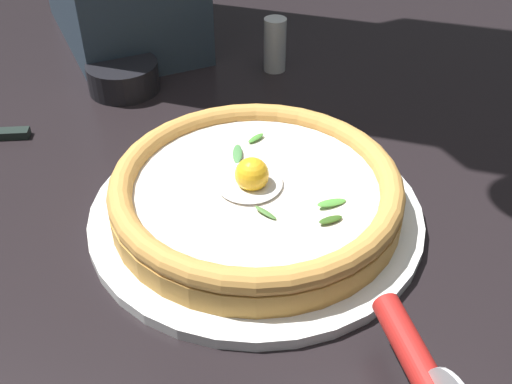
# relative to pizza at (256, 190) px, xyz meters

# --- Properties ---
(ground_plane) EXTENTS (2.40, 2.40, 0.03)m
(ground_plane) POSITION_rel_pizza_xyz_m (-0.03, -0.04, -0.05)
(ground_plane) COLOR black
(ground_plane) RESTS_ON ground
(pizza_plate) EXTENTS (0.34, 0.34, 0.01)m
(pizza_plate) POSITION_rel_pizza_xyz_m (0.00, -0.00, -0.03)
(pizza_plate) COLOR white
(pizza_plate) RESTS_ON ground
(pizza) EXTENTS (0.29, 0.29, 0.06)m
(pizza) POSITION_rel_pizza_xyz_m (0.00, 0.00, 0.00)
(pizza) COLOR gold
(pizza) RESTS_ON pizza_plate
(side_bowl) EXTENTS (0.10, 0.10, 0.04)m
(side_bowl) POSITION_rel_pizza_xyz_m (0.30, 0.13, -0.01)
(side_bowl) COLOR black
(side_bowl) RESTS_ON ground
(pizza_cutter) EXTENTS (0.15, 0.03, 0.08)m
(pizza_cutter) POSITION_rel_pizza_xyz_m (-0.24, -0.07, 0.01)
(pizza_cutter) COLOR silver
(pizza_cutter) RESTS_ON ground
(pepper_shaker) EXTENTS (0.03, 0.03, 0.08)m
(pepper_shaker) POSITION_rel_pizza_xyz_m (0.32, -0.09, 0.00)
(pepper_shaker) COLOR silver
(pepper_shaker) RESTS_ON ground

